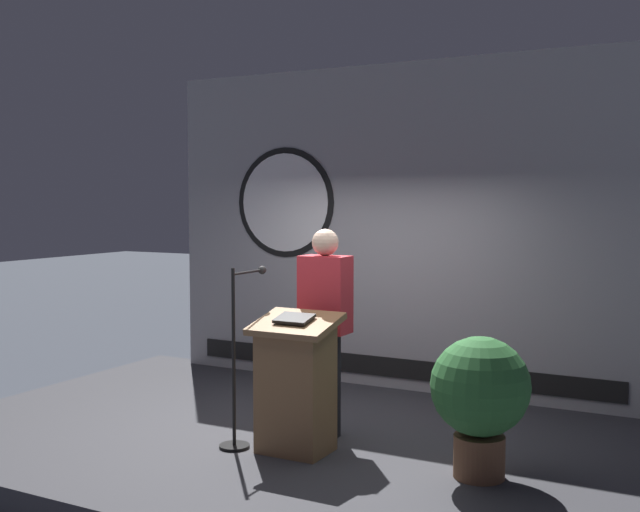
# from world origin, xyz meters

# --- Properties ---
(ground_plane) EXTENTS (40.00, 40.00, 0.00)m
(ground_plane) POSITION_xyz_m (0.00, 0.00, 0.00)
(ground_plane) COLOR #383D47
(stage_platform) EXTENTS (6.40, 4.00, 0.30)m
(stage_platform) POSITION_xyz_m (0.00, 0.00, 0.15)
(stage_platform) COLOR #333338
(stage_platform) RESTS_ON ground
(banner_display) EXTENTS (5.13, 0.12, 3.32)m
(banner_display) POSITION_xyz_m (-0.03, 1.85, 1.95)
(banner_display) COLOR #9E9EA3
(banner_display) RESTS_ON stage_platform
(podium) EXTENTS (0.64, 0.50, 1.08)m
(podium) POSITION_xyz_m (0.15, -0.41, 0.83)
(podium) COLOR olive
(podium) RESTS_ON stage_platform
(speaker_person) EXTENTS (0.40, 0.26, 1.71)m
(speaker_person) POSITION_xyz_m (0.15, 0.07, 1.18)
(speaker_person) COLOR black
(speaker_person) RESTS_ON stage_platform
(microphone_stand) EXTENTS (0.24, 0.58, 1.42)m
(microphone_stand) POSITION_xyz_m (-0.33, -0.50, 0.80)
(microphone_stand) COLOR black
(microphone_stand) RESTS_ON stage_platform
(potted_plant) EXTENTS (0.70, 0.70, 1.00)m
(potted_plant) POSITION_xyz_m (1.56, -0.30, 0.90)
(potted_plant) COLOR brown
(potted_plant) RESTS_ON stage_platform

